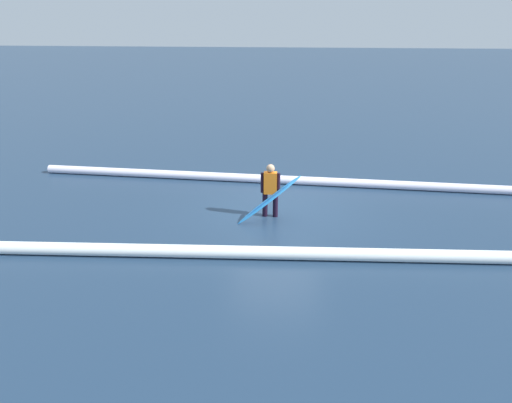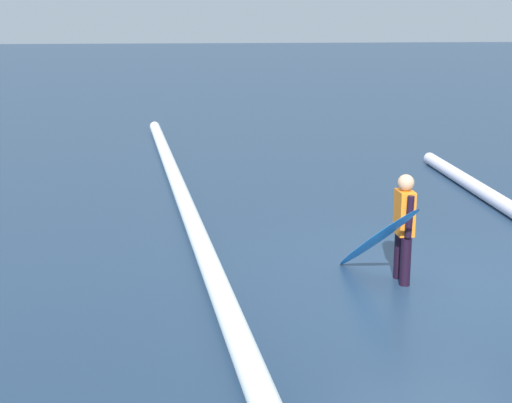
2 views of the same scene
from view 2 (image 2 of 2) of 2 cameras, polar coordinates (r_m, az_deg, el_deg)
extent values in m
plane|color=#1F354E|center=(10.55, 13.45, -5.95)|extent=(168.14, 168.14, 0.00)
cylinder|color=black|center=(10.30, 11.00, -4.36)|extent=(0.14, 0.14, 0.66)
cylinder|color=black|center=(10.55, 10.55, -3.90)|extent=(0.14, 0.14, 0.66)
cube|color=orange|center=(10.26, 10.93, -0.81)|extent=(0.34, 0.20, 0.59)
sphere|color=tan|center=(10.16, 11.03, 1.37)|extent=(0.22, 0.22, 0.22)
cylinder|color=black|center=(10.06, 11.29, -1.11)|extent=(0.09, 0.11, 0.55)
cylinder|color=black|center=(10.45, 10.58, -0.51)|extent=(0.09, 0.09, 0.55)
ellipsoid|color=#268CE5|center=(10.24, 8.91, -2.76)|extent=(1.71, 0.84, 1.24)
ellipsoid|color=blue|center=(10.24, 8.91, -2.74)|extent=(1.33, 0.56, 1.00)
cylinder|color=white|center=(11.04, -3.77, -3.89)|extent=(25.80, 2.18, 0.29)
camera|label=1|loc=(12.46, -55.35, 15.02)|focal=33.76mm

